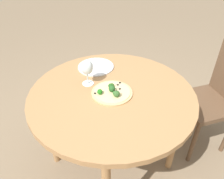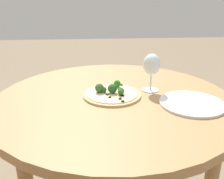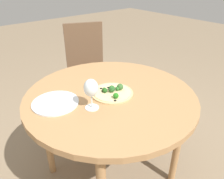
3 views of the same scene
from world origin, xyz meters
The scene contains 4 objects.
dining_table centered at (0.00, 0.00, 0.68)m, with size 1.08×1.08×0.75m.
pizza centered at (-0.01, -0.01, 0.76)m, with size 0.27×0.27×0.06m.
wine_glass centered at (-0.06, 0.18, 0.88)m, with size 0.08×0.08×0.18m.
plate_near centered at (0.12, 0.32, 0.76)m, with size 0.27×0.27×0.01m.
Camera 2 is at (1.05, -0.09, 1.19)m, focal length 40.00 mm.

